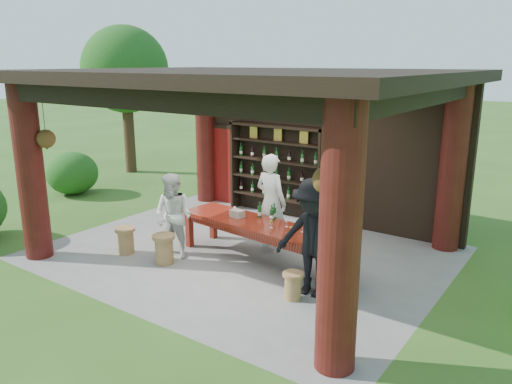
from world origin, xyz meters
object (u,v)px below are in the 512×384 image
Objects in this scene: stool_near_right at (293,285)px; guest_man at (313,238)px; stool_far_left at (126,240)px; stool_near_left at (164,248)px; guest_woman at (173,216)px; host at (271,202)px; napkin_basket at (237,214)px; wine_shelf at (276,171)px; tasting_table at (260,229)px.

stool_near_right is 0.80m from guest_man.
stool_near_left is at bearing 4.01° from stool_far_left.
guest_woman is (-2.76, 0.20, 0.58)m from stool_near_right.
host is (-1.51, 1.65, 0.73)m from stool_near_right.
napkin_basket is at bearing 157.42° from guest_man.
guest_woman is (0.92, 0.41, 0.54)m from stool_far_left.
guest_man is at bearing 9.07° from stool_near_left.
guest_woman is (-0.12, -3.38, -0.29)m from wine_shelf.
guest_woman is 0.85× the size of guest_man.
wine_shelf reaches higher than stool_near_left.
napkin_basket is (0.88, 0.82, 0.00)m from guest_woman.
guest_man is at bearing -19.29° from napkin_basket.
tasting_table reaches higher than stool_far_left.
wine_shelf is 1.30× the size of host.
host is at bearing -59.87° from wine_shelf.
guest_man is (2.91, 0.11, 0.14)m from guest_woman.
guest_woman is at bearing 100.80° from stool_near_left.
stool_near_left is 0.34× the size of guest_woman.
host is at bearing 107.13° from tasting_table.
wine_shelf is 2.69m from napkin_basket.
wine_shelf is 5.71× the size of stool_near_right.
wine_shelf is at bearing 126.33° from stool_near_right.
stool_near_right is at bearing -13.55° from guest_woman.
stool_near_right is (2.64, -3.59, -0.88)m from wine_shelf.
wine_shelf reaches higher than stool_far_left.
wine_shelf reaches higher than host.
stool_far_left is (-0.98, -0.07, -0.02)m from stool_near_left.
stool_near_left is (-1.39, -1.12, -0.34)m from tasting_table.
guest_man is at bearing -7.18° from guest_woman.
stool_near_left is 0.63m from guest_woman.
guest_woman reaches higher than stool_near_right.
guest_woman is at bearing -137.11° from napkin_basket.
stool_far_left is 0.32× the size of guest_woman.
wine_shelf is 4.31m from guest_man.
napkin_basket is at bearing -73.43° from wine_shelf.
napkin_basket is at bearing 54.91° from stool_near_left.
stool_near_left is 2.14× the size of napkin_basket.
guest_man reaches higher than stool_near_left.
guest_man is at bearing 7.78° from stool_far_left.
host reaches higher than napkin_basket.
wine_shelf is 9.66× the size of napkin_basket.
stool_far_left is (-2.37, -1.19, -0.36)m from tasting_table.
guest_man reaches higher than napkin_basket.
stool_near_right is at bearing -119.76° from guest_man.
host is 7.41× the size of napkin_basket.
guest_woman reaches higher than stool_far_left.
stool_far_left is at bearing -153.45° from tasting_table.
wine_shelf is at bearing 78.58° from guest_woman.
guest_man is at bearing -24.35° from tasting_table.
wine_shelf is 4.51× the size of stool_near_left.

